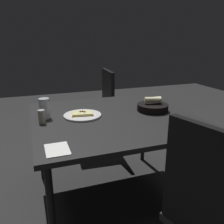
% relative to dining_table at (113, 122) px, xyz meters
% --- Properties ---
extents(ground, '(8.00, 8.00, 0.00)m').
position_rel_dining_table_xyz_m(ground, '(0.00, 0.00, -0.66)').
color(ground, '#2B2B2B').
extents(dining_table, '(1.10, 1.15, 0.71)m').
position_rel_dining_table_xyz_m(dining_table, '(0.00, 0.00, 0.00)').
color(dining_table, black).
rests_on(dining_table, ground).
extents(pizza_plate, '(0.27, 0.27, 0.04)m').
position_rel_dining_table_xyz_m(pizza_plate, '(-0.06, -0.21, 0.06)').
color(pizza_plate, white).
rests_on(pizza_plate, dining_table).
extents(bread_basket, '(0.24, 0.24, 0.11)m').
position_rel_dining_table_xyz_m(bread_basket, '(-0.01, 0.33, 0.09)').
color(bread_basket, black).
rests_on(bread_basket, dining_table).
extents(beer_glass, '(0.07, 0.07, 0.14)m').
position_rel_dining_table_xyz_m(beer_glass, '(-0.11, -0.47, 0.11)').
color(beer_glass, silver).
rests_on(beer_glass, dining_table).
extents(pepper_shaker, '(0.05, 0.05, 0.09)m').
position_rel_dining_table_xyz_m(pepper_shaker, '(-0.01, -0.50, 0.09)').
color(pepper_shaker, '#BFB299').
rests_on(pepper_shaker, dining_table).
extents(napkin, '(0.16, 0.12, 0.00)m').
position_rel_dining_table_xyz_m(napkin, '(0.42, -0.46, 0.05)').
color(napkin, white).
rests_on(napkin, dining_table).
extents(chair_near, '(0.47, 0.47, 0.92)m').
position_rel_dining_table_xyz_m(chair_near, '(-0.91, 0.16, -0.15)').
color(chair_near, '#252525').
rests_on(chair_near, ground).
extents(chair_far, '(0.54, 0.54, 0.95)m').
position_rel_dining_table_xyz_m(chair_far, '(0.91, 0.16, -0.13)').
color(chair_far, '#2B2B2B').
rests_on(chair_far, ground).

